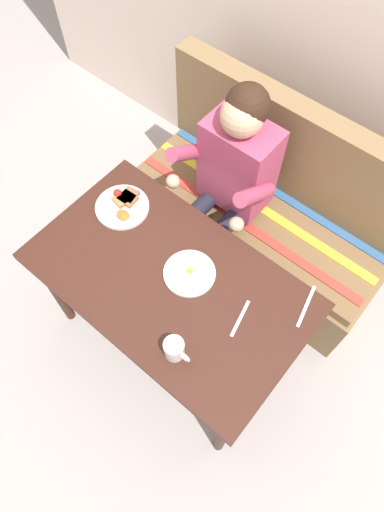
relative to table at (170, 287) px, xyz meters
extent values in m
plane|color=#A49B99|center=(0.00, 0.00, -0.65)|extent=(8.00, 8.00, 0.00)
cube|color=silver|center=(0.00, 1.27, 0.65)|extent=(4.40, 0.10, 2.60)
cube|color=#3E1F17|center=(0.00, 0.00, 0.06)|extent=(1.20, 0.70, 0.04)
cylinder|color=#3E1F17|center=(-0.54, -0.29, -0.30)|extent=(0.05, 0.05, 0.69)
cylinder|color=#3E1F17|center=(0.54, -0.29, -0.30)|extent=(0.05, 0.05, 0.69)
cylinder|color=#3E1F17|center=(-0.54, 0.29, -0.30)|extent=(0.05, 0.05, 0.69)
cylinder|color=#3E1F17|center=(0.54, 0.29, -0.30)|extent=(0.05, 0.05, 0.69)
cube|color=olive|center=(0.00, 0.72, -0.45)|extent=(1.44, 0.56, 0.40)
cube|color=brown|center=(0.00, 0.72, -0.22)|extent=(1.40, 0.52, 0.06)
cube|color=olive|center=(0.00, 0.94, 0.08)|extent=(1.44, 0.12, 0.54)
cube|color=#C63D33|center=(0.00, 0.58, -0.18)|extent=(1.38, 0.05, 0.01)
cube|color=yellow|center=(0.00, 0.72, -0.18)|extent=(1.38, 0.05, 0.01)
cube|color=#336099|center=(0.00, 0.86, -0.18)|extent=(1.38, 0.05, 0.01)
cube|color=#B04264|center=(-0.14, 0.66, 0.11)|extent=(0.34, 0.22, 0.48)
sphere|color=#DBAD89|center=(-0.14, 0.64, 0.44)|extent=(0.19, 0.19, 0.19)
sphere|color=#331E14|center=(-0.14, 0.67, 0.47)|extent=(0.19, 0.19, 0.19)
cylinder|color=#B04264|center=(-0.33, 0.52, 0.18)|extent=(0.07, 0.29, 0.23)
cylinder|color=#B04264|center=(0.05, 0.52, 0.18)|extent=(0.07, 0.29, 0.23)
sphere|color=#DBAD89|center=(-0.33, 0.40, 0.08)|extent=(0.07, 0.07, 0.07)
sphere|color=#DBAD89|center=(0.05, 0.40, 0.08)|extent=(0.07, 0.07, 0.07)
cylinder|color=#232333|center=(-0.22, 0.49, -0.13)|extent=(0.09, 0.34, 0.09)
cylinder|color=#232333|center=(-0.22, 0.32, -0.39)|extent=(0.08, 0.08, 0.52)
cube|color=black|center=(-0.22, 0.26, -0.62)|extent=(0.09, 0.20, 0.05)
cylinder|color=#232333|center=(-0.05, 0.49, -0.13)|extent=(0.09, 0.34, 0.09)
cylinder|color=#232333|center=(-0.05, 0.32, -0.39)|extent=(0.08, 0.08, 0.52)
cube|color=black|center=(-0.05, 0.26, -0.62)|extent=(0.09, 0.20, 0.05)
cylinder|color=white|center=(-0.40, 0.13, 0.09)|extent=(0.25, 0.25, 0.02)
cube|color=olive|center=(-0.42, 0.16, 0.11)|extent=(0.08, 0.09, 0.02)
cube|color=brown|center=(-0.41, 0.19, 0.11)|extent=(0.08, 0.09, 0.02)
cube|color=#945835|center=(-0.41, 0.18, 0.11)|extent=(0.08, 0.07, 0.02)
sphere|color=red|center=(-0.46, 0.16, 0.12)|extent=(0.04, 0.04, 0.04)
ellipsoid|color=#CC6623|center=(-0.36, 0.10, 0.11)|extent=(0.06, 0.05, 0.02)
cylinder|color=white|center=(0.05, 0.07, 0.09)|extent=(0.22, 0.22, 0.01)
ellipsoid|color=white|center=(0.05, 0.07, 0.10)|extent=(0.09, 0.08, 0.01)
sphere|color=yellow|center=(0.05, 0.07, 0.11)|extent=(0.03, 0.03, 0.03)
cylinder|color=white|center=(0.23, -0.23, 0.13)|extent=(0.08, 0.08, 0.10)
cylinder|color=brown|center=(0.23, -0.23, 0.18)|extent=(0.07, 0.07, 0.01)
torus|color=white|center=(0.28, -0.23, 0.14)|extent=(0.05, 0.01, 0.05)
cube|color=silver|center=(0.34, 0.05, 0.08)|extent=(0.05, 0.17, 0.00)
cube|color=silver|center=(0.51, 0.26, 0.08)|extent=(0.06, 0.20, 0.00)
camera|label=1|loc=(0.61, -0.58, 1.78)|focal=31.58mm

